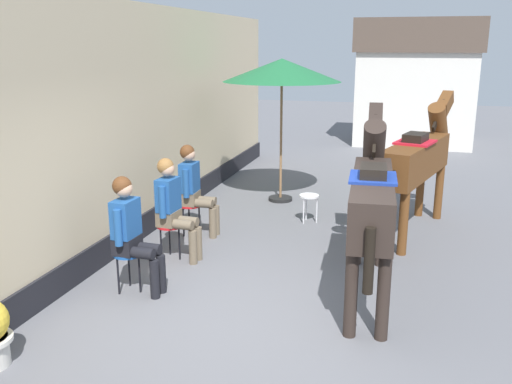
{
  "coord_description": "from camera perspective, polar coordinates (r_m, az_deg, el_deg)",
  "views": [
    {
      "loc": [
        1.42,
        -5.24,
        2.83
      ],
      "look_at": [
        -0.4,
        1.2,
        1.05
      ],
      "focal_mm": 39.18,
      "sensor_mm": 36.0,
      "label": 1
    }
  ],
  "objects": [
    {
      "name": "seated_visitor_far",
      "position": [
        8.41,
        -6.38,
        0.67
      ],
      "size": [
        0.61,
        0.49,
        1.39
      ],
      "color": "red",
      "rests_on": "ground_plane"
    },
    {
      "name": "spare_stool_white",
      "position": [
        9.09,
        5.45,
        -0.66
      ],
      "size": [
        0.32,
        0.32,
        0.46
      ],
      "color": "white",
      "rests_on": "ground_plane"
    },
    {
      "name": "distant_cottage",
      "position": [
        16.94,
        15.97,
        10.87
      ],
      "size": [
        3.4,
        2.6,
        3.5
      ],
      "color": "silver",
      "rests_on": "ground_plane"
    },
    {
      "name": "seated_visitor_middle",
      "position": [
        7.48,
        -8.5,
        -1.21
      ],
      "size": [
        0.61,
        0.49,
        1.39
      ],
      "color": "red",
      "rests_on": "ground_plane"
    },
    {
      "name": "saddled_horse_far",
      "position": [
        8.8,
        16.24,
        3.35
      ],
      "size": [
        1.08,
        2.92,
        2.06
      ],
      "color": "brown",
      "rests_on": "ground_plane"
    },
    {
      "name": "saddled_horse_near",
      "position": [
        6.44,
        11.74,
        -0.48
      ],
      "size": [
        0.59,
        3.0,
        2.06
      ],
      "color": "#2D231E",
      "rests_on": "ground_plane"
    },
    {
      "name": "ground_plane",
      "position": [
        8.83,
        5.7,
        -3.87
      ],
      "size": [
        40.0,
        40.0,
        0.0
      ],
      "primitive_type": "plane",
      "color": "slate"
    },
    {
      "name": "cafe_parasol",
      "position": [
        10.05,
        2.66,
        12.23
      ],
      "size": [
        2.1,
        2.1,
        2.58
      ],
      "color": "black",
      "rests_on": "ground_plane"
    },
    {
      "name": "seated_visitor_near",
      "position": [
        6.57,
        -12.63,
        -3.7
      ],
      "size": [
        0.61,
        0.49,
        1.39
      ],
      "color": "#194C99",
      "rests_on": "ground_plane"
    },
    {
      "name": "pub_facade_wall",
      "position": [
        7.92,
        -14.57,
        5.04
      ],
      "size": [
        0.34,
        14.0,
        3.4
      ],
      "color": "#CCB793",
      "rests_on": "ground_plane"
    }
  ]
}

